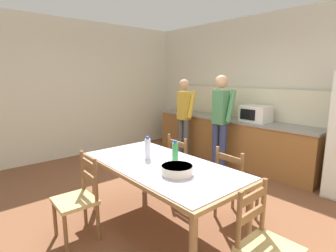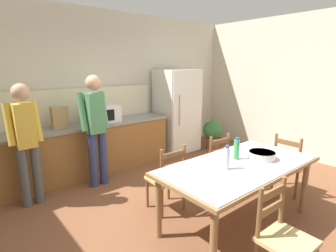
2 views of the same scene
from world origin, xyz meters
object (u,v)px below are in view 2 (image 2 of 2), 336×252
object	(u,v)px
microwave	(104,114)
paper_bag	(59,118)
chair_head_end	(290,165)
person_at_sink	(26,139)
person_at_counter	(96,125)
bottle_near_centre	(227,158)
dining_table	(239,170)
chair_side_near_left	(283,238)
serving_bowl	(262,155)
chair_side_far_left	(167,179)
bottle_off_centre	(236,149)
refrigerator	(177,111)
chair_side_far_right	(212,163)
potted_plant	(212,132)

from	to	relation	value
microwave	paper_bag	bearing A→B (deg)	-179.44
chair_head_end	person_at_sink	distance (m)	3.75
chair_head_end	person_at_counter	xyz separation A→B (m)	(-2.08, 2.10, 0.54)
microwave	bottle_near_centre	world-z (taller)	microwave
dining_table	chair_side_near_left	size ratio (longest dim) A/B	2.19
serving_bowl	person_at_sink	xyz separation A→B (m)	(-2.12, 2.18, 0.11)
bottle_near_centre	chair_side_far_left	size ratio (longest dim) A/B	0.30
paper_bag	bottle_off_centre	world-z (taller)	paper_bag
serving_bowl	chair_side_near_left	xyz separation A→B (m)	(-0.80, -0.70, -0.38)
refrigerator	dining_table	distance (m)	2.93
chair_head_end	dining_table	bearing A→B (deg)	88.82
chair_side_far_right	person_at_counter	distance (m)	1.89
bottle_near_centre	person_at_counter	distance (m)	2.16
microwave	serving_bowl	size ratio (longest dim) A/B	1.56
microwave	paper_bag	xyz separation A→B (m)	(-0.78, -0.01, 0.03)
microwave	dining_table	size ratio (longest dim) A/B	0.25
dining_table	chair_side_far_left	size ratio (longest dim) A/B	2.19
chair_side_far_left	microwave	bearing A→B (deg)	-88.02
person_at_sink	potted_plant	size ratio (longest dim) A/B	2.51
microwave	person_at_counter	distance (m)	0.66
bottle_off_centre	person_at_counter	xyz separation A→B (m)	(-0.90, 1.96, 0.09)
refrigerator	chair_side_near_left	world-z (taller)	refrigerator
dining_table	bottle_near_centre	bearing A→B (deg)	179.42
paper_bag	microwave	bearing A→B (deg)	0.56
refrigerator	bottle_off_centre	world-z (taller)	refrigerator
paper_bag	chair_head_end	distance (m)	3.64
bottle_off_centre	chair_side_far_left	bearing A→B (deg)	128.91
chair_side_far_left	chair_side_near_left	bearing A→B (deg)	92.88
bottle_near_centre	chair_side_far_right	size ratio (longest dim) A/B	0.30
paper_bag	bottle_off_centre	distance (m)	2.79
dining_table	bottle_near_centre	world-z (taller)	bottle_near_centre
paper_bag	chair_side_far_right	distance (m)	2.52
paper_bag	serving_bowl	bearing A→B (deg)	-60.41
microwave	chair_side_near_left	size ratio (longest dim) A/B	0.55
person_at_counter	refrigerator	bearing A→B (deg)	-76.95
refrigerator	microwave	bearing A→B (deg)	179.38
potted_plant	chair_head_end	bearing A→B (deg)	-109.93
paper_bag	dining_table	xyz separation A→B (m)	(1.17, -2.60, -0.38)
potted_plant	bottle_off_centre	bearing A→B (deg)	-134.08
person_at_counter	potted_plant	size ratio (longest dim) A/B	2.63
microwave	person_at_sink	xyz separation A→B (m)	(-1.38, -0.50, -0.11)
person_at_sink	microwave	bearing A→B (deg)	-70.14
refrigerator	paper_bag	distance (m)	2.53
bottle_off_centre	chair_head_end	world-z (taller)	bottle_off_centre
serving_bowl	potted_plant	bearing A→B (deg)	52.35
dining_table	chair_side_far_left	world-z (taller)	chair_side_far_left
chair_head_end	serving_bowl	bearing A→B (deg)	93.35
bottle_off_centre	chair_side_near_left	size ratio (longest dim) A/B	0.30
refrigerator	serving_bowl	size ratio (longest dim) A/B	5.65
paper_bag	chair_side_far_right	xyz separation A→B (m)	(1.62, -1.81, -0.64)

